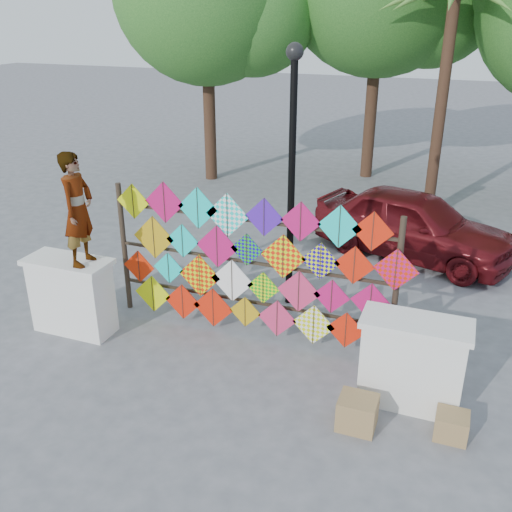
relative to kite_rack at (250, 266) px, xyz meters
name	(u,v)px	position (x,y,z in m)	size (l,w,h in m)	color
ground	(230,355)	(-0.06, -0.73, -1.22)	(80.00, 80.00, 0.00)	gray
parapet_left	(72,295)	(-2.76, -0.93, -0.57)	(1.40, 0.65, 1.28)	white
parapet_right	(412,362)	(2.64, -0.93, -0.57)	(1.40, 0.65, 1.28)	white
kite_rack	(250,266)	(0.00, 0.00, 0.00)	(4.95, 0.24, 2.44)	#30251A
palm_tree	(454,7)	(2.14, 7.27, 3.73)	(3.62, 3.62, 5.83)	#432B1D
vendor_woman	(78,209)	(-2.42, -0.93, 0.94)	(0.64, 0.42, 1.76)	#99999E
sedan	(413,224)	(2.06, 4.23, -0.50)	(1.72, 4.26, 1.45)	#5D1015
lamppost	(292,157)	(0.24, 1.27, 1.47)	(0.28, 0.28, 4.46)	black
cardboard_box_near	(357,413)	(2.10, -1.64, -1.01)	(0.48, 0.43, 0.43)	olive
cardboard_box_far	(451,426)	(3.23, -1.41, -1.05)	(0.40, 0.37, 0.34)	olive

